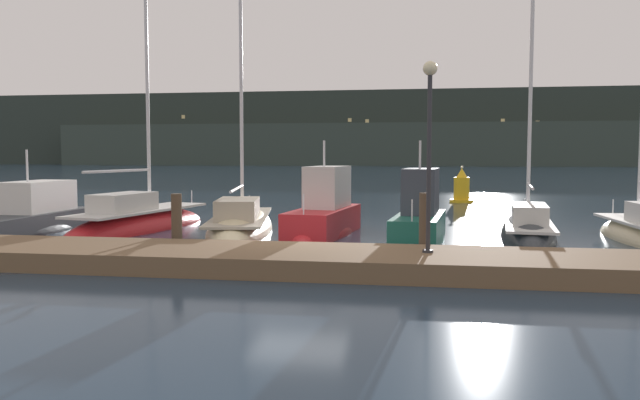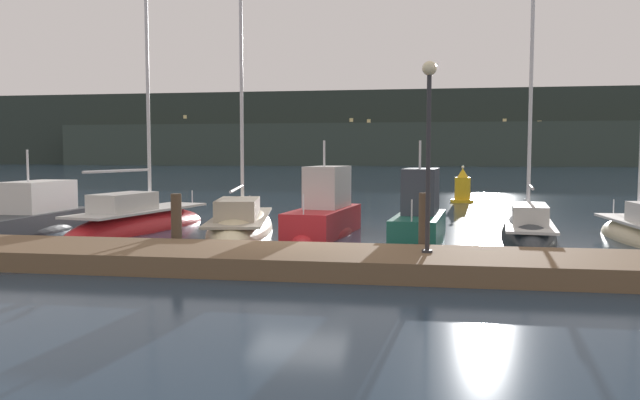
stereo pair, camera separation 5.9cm
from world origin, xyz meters
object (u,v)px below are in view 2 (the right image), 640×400
dock_lamppost (429,126)px  motorboat_berth_1 (29,225)px  sailboat_berth_3 (241,228)px  motorboat_berth_4 (324,223)px  sailboat_berth_2 (139,226)px  motorboat_berth_5 (419,227)px  channel_buoy (462,189)px  sailboat_berth_6 (528,234)px

dock_lamppost → motorboat_berth_1: bearing=159.2°
sailboat_berth_3 → motorboat_berth_4: (2.98, -0.51, 0.28)m
motorboat_berth_1 → motorboat_berth_4: (9.94, 1.00, 0.14)m
sailboat_berth_2 → motorboat_berth_5: (9.64, -1.18, 0.30)m
motorboat_berth_5 → channel_buoy: bearing=81.8°
motorboat_berth_1 → motorboat_berth_5: (13.02, 0.03, 0.17)m
motorboat_berth_4 → dock_lamppost: size_ratio=1.20×
sailboat_berth_6 → channel_buoy: 14.22m
motorboat_berth_1 → channel_buoy: motorboat_berth_1 is taller
sailboat_berth_2 → channel_buoy: bearing=50.4°
motorboat_berth_1 → sailboat_berth_6: sailboat_berth_6 is taller
sailboat_berth_2 → sailboat_berth_3: (3.57, 0.30, -0.01)m
sailboat_berth_2 → channel_buoy: sailboat_berth_2 is taller
motorboat_berth_1 → motorboat_berth_5: 13.02m
sailboat_berth_2 → motorboat_berth_1: bearing=-160.3°
motorboat_berth_1 → sailboat_berth_6: size_ratio=0.52×
motorboat_berth_1 → motorboat_berth_5: size_ratio=1.29×
motorboat_berth_4 → dock_lamppost: bearing=-61.4°
motorboat_berth_4 → sailboat_berth_6: 6.52m
sailboat_berth_3 → motorboat_berth_5: (6.07, -1.48, 0.32)m
sailboat_berth_2 → dock_lamppost: sailboat_berth_2 is taller
sailboat_berth_2 → sailboat_berth_3: sailboat_berth_3 is taller
motorboat_berth_4 → channel_buoy: motorboat_berth_4 is taller
dock_lamppost → sailboat_berth_3: bearing=133.8°
motorboat_berth_1 → motorboat_berth_5: motorboat_berth_5 is taller
motorboat_berth_5 → motorboat_berth_4: bearing=162.5°
sailboat_berth_2 → motorboat_berth_4: size_ratio=1.83×
sailboat_berth_6 → channel_buoy: bearing=94.7°
motorboat_berth_5 → dock_lamppost: 5.80m
motorboat_berth_1 → dock_lamppost: dock_lamppost is taller
motorboat_berth_4 → motorboat_berth_1: bearing=-174.2°
motorboat_berth_4 → sailboat_berth_6: sailboat_berth_6 is taller
motorboat_berth_1 → sailboat_berth_2: 3.59m
sailboat_berth_3 → channel_buoy: bearing=59.4°
motorboat_berth_1 → sailboat_berth_2: size_ratio=0.65×
sailboat_berth_6 → dock_lamppost: sailboat_berth_6 is taller
dock_lamppost → motorboat_berth_5: bearing=92.3°
sailboat_berth_3 → channel_buoy: (8.31, 14.06, 0.63)m
sailboat_berth_2 → dock_lamppost: 12.06m
sailboat_berth_3 → motorboat_berth_5: bearing=-13.7°
channel_buoy → motorboat_berth_4: bearing=-110.1°
sailboat_berth_3 → dock_lamppost: sailboat_berth_3 is taller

